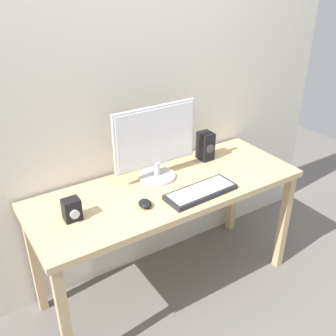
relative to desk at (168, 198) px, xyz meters
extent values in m
plane|color=slate|center=(0.00, 0.00, -0.69)|extent=(6.00, 6.00, 0.00)
cube|color=silver|center=(0.00, 0.34, 0.81)|extent=(3.00, 0.04, 3.00)
cube|color=tan|center=(0.00, 0.00, 0.06)|extent=(1.62, 0.61, 0.04)
cube|color=tan|center=(-0.76, -0.26, -0.32)|extent=(0.05, 0.05, 0.73)
cube|color=tan|center=(0.76, -0.26, -0.32)|extent=(0.05, 0.05, 0.73)
cube|color=tan|center=(-0.76, 0.26, -0.32)|extent=(0.05, 0.05, 0.73)
cube|color=tan|center=(0.76, 0.26, -0.32)|extent=(0.05, 0.05, 0.73)
cylinder|color=silver|center=(0.00, 0.13, 0.09)|extent=(0.23, 0.23, 0.02)
cylinder|color=silver|center=(0.00, 0.13, 0.14)|extent=(0.04, 0.04, 0.08)
cube|color=silver|center=(0.00, 0.14, 0.35)|extent=(0.53, 0.02, 0.36)
cube|color=white|center=(0.00, 0.12, 0.35)|extent=(0.50, 0.01, 0.34)
cube|color=#232328|center=(0.11, -0.17, 0.10)|extent=(0.43, 0.18, 0.03)
cube|color=silver|center=(0.11, -0.17, 0.11)|extent=(0.39, 0.15, 0.00)
ellipsoid|color=black|center=(-0.22, -0.11, 0.10)|extent=(0.08, 0.09, 0.04)
cube|color=black|center=(0.40, 0.17, 0.18)|extent=(0.08, 0.10, 0.19)
cylinder|color=#3F3F44|center=(0.40, 0.12, 0.18)|extent=(0.06, 0.00, 0.06)
cube|color=black|center=(-0.58, -0.01, 0.14)|extent=(0.09, 0.07, 0.12)
cylinder|color=silver|center=(-0.58, -0.05, 0.14)|extent=(0.05, 0.01, 0.05)
camera|label=1|loc=(-1.05, -1.63, 1.24)|focal=41.42mm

